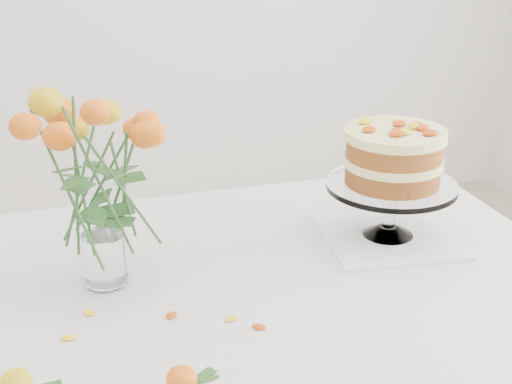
# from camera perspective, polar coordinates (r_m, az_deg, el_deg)

# --- Properties ---
(table) EXTENTS (1.43, 0.93, 0.76)m
(table) POSITION_cam_1_polar(r_m,az_deg,el_deg) (1.45, -2.60, -9.90)
(table) COLOR tan
(table) RESTS_ON ground
(napkin) EXTENTS (0.31, 0.31, 0.01)m
(napkin) POSITION_cam_1_polar(r_m,az_deg,el_deg) (1.60, 10.47, -3.50)
(napkin) COLOR white
(napkin) RESTS_ON table
(cake_stand) EXTENTS (0.28, 0.28, 0.25)m
(cake_stand) POSITION_cam_1_polar(r_m,az_deg,el_deg) (1.53, 10.91, 2.35)
(cake_stand) COLOR white
(cake_stand) RESTS_ON napkin
(rose_vase) EXTENTS (0.28, 0.28, 0.42)m
(rose_vase) POSITION_cam_1_polar(r_m,az_deg,el_deg) (1.32, -12.67, 2.22)
(rose_vase) COLOR white
(rose_vase) RESTS_ON table
(loose_rose_near) EXTENTS (0.08, 0.05, 0.04)m
(loose_rose_near) POSITION_cam_1_polar(r_m,az_deg,el_deg) (1.17, -18.61, -14.22)
(loose_rose_near) COLOR yellow
(loose_rose_near) RESTS_ON table
(loose_rose_far) EXTENTS (0.09, 0.05, 0.04)m
(loose_rose_far) POSITION_cam_1_polar(r_m,az_deg,el_deg) (1.12, -5.94, -14.66)
(loose_rose_far) COLOR #D9550A
(loose_rose_far) RESTS_ON table
(stray_petal_a) EXTENTS (0.03, 0.02, 0.00)m
(stray_petal_a) POSITION_cam_1_polar(r_m,az_deg,el_deg) (1.30, -6.78, -9.78)
(stray_petal_a) COLOR yellow
(stray_petal_a) RESTS_ON table
(stray_petal_b) EXTENTS (0.03, 0.02, 0.00)m
(stray_petal_b) POSITION_cam_1_polar(r_m,az_deg,el_deg) (1.29, -2.00, -10.08)
(stray_petal_b) COLOR yellow
(stray_petal_b) RESTS_ON table
(stray_petal_c) EXTENTS (0.03, 0.02, 0.00)m
(stray_petal_c) POSITION_cam_1_polar(r_m,az_deg,el_deg) (1.26, 0.25, -10.75)
(stray_petal_c) COLOR yellow
(stray_petal_c) RESTS_ON table
(stray_petal_d) EXTENTS (0.03, 0.02, 0.00)m
(stray_petal_d) POSITION_cam_1_polar(r_m,az_deg,el_deg) (1.34, -13.16, -9.40)
(stray_petal_d) COLOR yellow
(stray_petal_d) RESTS_ON table
(stray_petal_e) EXTENTS (0.03, 0.02, 0.00)m
(stray_petal_e) POSITION_cam_1_polar(r_m,az_deg,el_deg) (1.28, -14.75, -11.21)
(stray_petal_e) COLOR yellow
(stray_petal_e) RESTS_ON table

